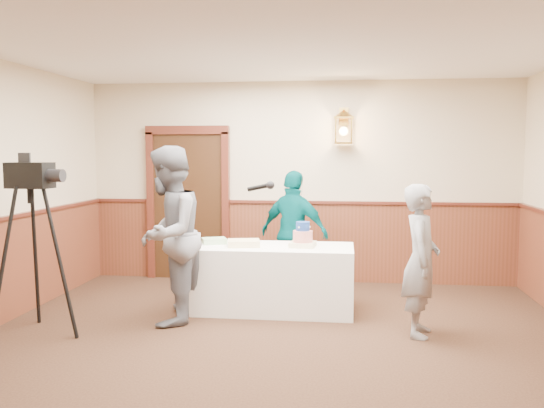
% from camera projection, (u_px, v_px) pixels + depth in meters
% --- Properties ---
extents(ground, '(7.00, 7.00, 0.00)m').
position_uv_depth(ground, '(267.00, 374.00, 4.74)').
color(ground, black).
rests_on(ground, ground).
extents(room_shell, '(6.02, 7.02, 2.81)m').
position_uv_depth(room_shell, '(268.00, 186.00, 5.06)').
color(room_shell, beige).
rests_on(room_shell, ground).
extents(display_table, '(1.80, 0.80, 0.75)m').
position_uv_depth(display_table, '(274.00, 278.00, 6.60)').
color(display_table, white).
rests_on(display_table, ground).
extents(tiered_cake, '(0.31, 0.31, 0.29)m').
position_uv_depth(tiered_cake, '(303.00, 237.00, 6.51)').
color(tiered_cake, beige).
rests_on(tiered_cake, display_table).
extents(sheet_cake_yellow, '(0.40, 0.34, 0.07)m').
position_uv_depth(sheet_cake_yellow, '(244.00, 243.00, 6.54)').
color(sheet_cake_yellow, '#FFEA98').
rests_on(sheet_cake_yellow, display_table).
extents(sheet_cake_green, '(0.34, 0.31, 0.06)m').
position_uv_depth(sheet_cake_green, '(214.00, 241.00, 6.74)').
color(sheet_cake_green, '#A1DF9D').
rests_on(sheet_cake_green, display_table).
extents(interviewer, '(1.53, 0.94, 1.89)m').
position_uv_depth(interviewer, '(168.00, 235.00, 6.08)').
color(interviewer, slate).
rests_on(interviewer, ground).
extents(baker, '(0.44, 0.60, 1.51)m').
position_uv_depth(baker, '(421.00, 260.00, 5.68)').
color(baker, gray).
rests_on(baker, ground).
extents(assistant_p, '(1.01, 0.73, 1.59)m').
position_uv_depth(assistant_p, '(294.00, 233.00, 7.26)').
color(assistant_p, '#014D50').
rests_on(assistant_p, ground).
extents(tv_camera_rig, '(0.68, 0.63, 1.72)m').
position_uv_depth(tv_camera_rig, '(33.00, 259.00, 5.66)').
color(tv_camera_rig, black).
rests_on(tv_camera_rig, ground).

